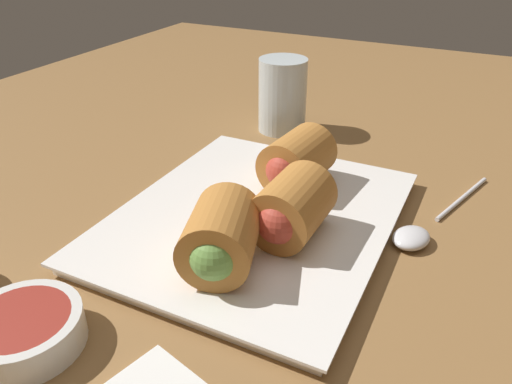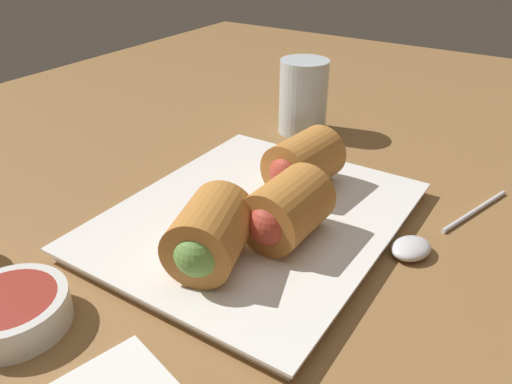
{
  "view_description": "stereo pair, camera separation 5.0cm",
  "coord_description": "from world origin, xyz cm",
  "px_view_note": "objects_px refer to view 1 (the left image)",
  "views": [
    {
      "loc": [
        -36.18,
        -16.75,
        30.65
      ],
      "look_at": [
        2.89,
        2.61,
        5.97
      ],
      "focal_mm": 35.0,
      "sensor_mm": 36.0,
      "label": 1
    },
    {
      "loc": [
        -33.7,
        -21.1,
        30.65
      ],
      "look_at": [
        2.89,
        2.61,
        5.97
      ],
      "focal_mm": 35.0,
      "sensor_mm": 36.0,
      "label": 2
    }
  ],
  "objects_px": {
    "dipping_bowl_near": "(24,330)",
    "spoon": "(418,232)",
    "serving_plate": "(256,219)",
    "drinking_glass": "(282,95)"
  },
  "relations": [
    {
      "from": "spoon",
      "to": "drinking_glass",
      "type": "relative_size",
      "value": 1.88
    },
    {
      "from": "dipping_bowl_near",
      "to": "drinking_glass",
      "type": "relative_size",
      "value": 0.83
    },
    {
      "from": "serving_plate",
      "to": "spoon",
      "type": "bearing_deg",
      "value": -71.88
    },
    {
      "from": "dipping_bowl_near",
      "to": "drinking_glass",
      "type": "height_order",
      "value": "drinking_glass"
    },
    {
      "from": "spoon",
      "to": "dipping_bowl_near",
      "type": "bearing_deg",
      "value": 139.13
    },
    {
      "from": "spoon",
      "to": "drinking_glass",
      "type": "bearing_deg",
      "value": 49.83
    },
    {
      "from": "spoon",
      "to": "drinking_glass",
      "type": "height_order",
      "value": "drinking_glass"
    },
    {
      "from": "serving_plate",
      "to": "dipping_bowl_near",
      "type": "distance_m",
      "value": 0.24
    },
    {
      "from": "serving_plate",
      "to": "spoon",
      "type": "xyz_separation_m",
      "value": [
        0.05,
        -0.16,
        -0.0
      ]
    },
    {
      "from": "dipping_bowl_near",
      "to": "spoon",
      "type": "distance_m",
      "value": 0.36
    }
  ]
}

